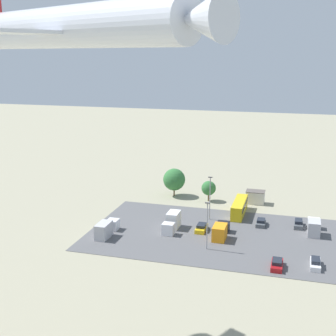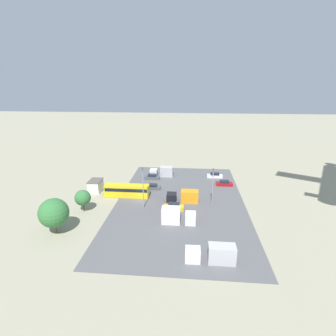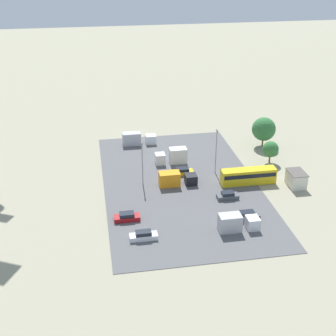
{
  "view_description": "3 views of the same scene",
  "coord_description": "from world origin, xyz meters",
  "px_view_note": "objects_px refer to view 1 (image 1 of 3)",
  "views": [
    {
      "loc": [
        -14.23,
        99.63,
        36.44
      ],
      "look_at": [
        5.13,
        31.61,
        19.01
      ],
      "focal_mm": 50.0,
      "sensor_mm": 36.0,
      "label": 1
    },
    {
      "loc": [
        59.69,
        12.39,
        28.5
      ],
      "look_at": [
        -5.18,
        6.66,
        7.15
      ],
      "focal_mm": 28.0,
      "sensor_mm": 36.0,
      "label": 2
    },
    {
      "loc": [
        -84.2,
        27.37,
        45.93
      ],
      "look_at": [
        -4.84,
        13.62,
        6.41
      ],
      "focal_mm": 50.0,
      "sensor_mm": 36.0,
      "label": 3
    }
  ],
  "objects_px": {
    "parked_truck_0": "(172,222)",
    "parked_truck_1": "(314,227)",
    "shed_building": "(255,197)",
    "parked_car_4": "(201,228)",
    "parked_car_1": "(298,224)",
    "parked_car_3": "(261,223)",
    "parked_car_0": "(315,263)",
    "parked_truck_3": "(106,229)",
    "airplane": "(76,27)",
    "bus": "(239,207)",
    "parked_car_2": "(277,264)",
    "parked_truck_2": "(221,231)"
  },
  "relations": [
    {
      "from": "parked_truck_0",
      "to": "parked_truck_1",
      "type": "distance_m",
      "value": 29.44
    },
    {
      "from": "shed_building",
      "to": "parked_car_4",
      "type": "relative_size",
      "value": 0.99
    },
    {
      "from": "parked_car_1",
      "to": "parked_car_3",
      "type": "xyz_separation_m",
      "value": [
        7.85,
        1.32,
        -0.06
      ]
    },
    {
      "from": "parked_car_1",
      "to": "parked_car_0",
      "type": "bearing_deg",
      "value": 99.11
    },
    {
      "from": "shed_building",
      "to": "parked_truck_3",
      "type": "xyz_separation_m",
      "value": [
        27.24,
        29.84,
        -0.12
      ]
    },
    {
      "from": "parked_car_4",
      "to": "parked_truck_0",
      "type": "relative_size",
      "value": 0.66
    },
    {
      "from": "parked_truck_3",
      "to": "airplane",
      "type": "bearing_deg",
      "value": -69.64
    },
    {
      "from": "shed_building",
      "to": "parked_truck_1",
      "type": "relative_size",
      "value": 0.64
    },
    {
      "from": "parked_car_0",
      "to": "parked_truck_3",
      "type": "bearing_deg",
      "value": -4.92
    },
    {
      "from": "parked_truck_0",
      "to": "parked_car_0",
      "type": "bearing_deg",
      "value": 160.26
    },
    {
      "from": "parked_truck_3",
      "to": "bus",
      "type": "bearing_deg",
      "value": 39.86
    },
    {
      "from": "parked_car_2",
      "to": "parked_truck_0",
      "type": "bearing_deg",
      "value": 150.71
    },
    {
      "from": "parked_car_0",
      "to": "parked_car_4",
      "type": "xyz_separation_m",
      "value": [
        22.71,
        -11.32,
        -0.02
      ]
    },
    {
      "from": "parked_car_2",
      "to": "airplane",
      "type": "distance_m",
      "value": 53.74
    },
    {
      "from": "parked_truck_1",
      "to": "parked_car_3",
      "type": "bearing_deg",
      "value": 171.28
    },
    {
      "from": "bus",
      "to": "airplane",
      "type": "distance_m",
      "value": 69.44
    },
    {
      "from": "parked_car_4",
      "to": "airplane",
      "type": "relative_size",
      "value": 0.13
    },
    {
      "from": "parked_truck_1",
      "to": "parked_car_2",
      "type": "bearing_deg",
      "value": -109.1
    },
    {
      "from": "parked_car_1",
      "to": "parked_truck_2",
      "type": "bearing_deg",
      "value": 34.35
    },
    {
      "from": "parked_car_3",
      "to": "airplane",
      "type": "xyz_separation_m",
      "value": [
        16.2,
        51.61,
        38.41
      ]
    },
    {
      "from": "parked_car_4",
      "to": "parked_truck_0",
      "type": "distance_m",
      "value": 6.3
    },
    {
      "from": "bus",
      "to": "parked_car_1",
      "type": "distance_m",
      "value": 14.17
    },
    {
      "from": "parked_car_2",
      "to": "airplane",
      "type": "xyz_separation_m",
      "value": [
        20.71,
        31.4,
        38.38
      ]
    },
    {
      "from": "shed_building",
      "to": "parked_truck_0",
      "type": "distance_m",
      "value": 27.55
    },
    {
      "from": "parked_truck_3",
      "to": "airplane",
      "type": "distance_m",
      "value": 54.61
    },
    {
      "from": "parked_car_0",
      "to": "parked_car_1",
      "type": "relative_size",
      "value": 1.04
    },
    {
      "from": "shed_building",
      "to": "bus",
      "type": "distance_m",
      "value": 9.78
    },
    {
      "from": "parked_car_4",
      "to": "airplane",
      "type": "distance_m",
      "value": 59.27
    },
    {
      "from": "airplane",
      "to": "parked_car_2",
      "type": "bearing_deg",
      "value": 173.42
    },
    {
      "from": "parked_car_0",
      "to": "parked_car_3",
      "type": "xyz_separation_m",
      "value": [
        10.95,
        -17.99,
        -0.05
      ]
    },
    {
      "from": "shed_building",
      "to": "parked_car_0",
      "type": "xyz_separation_m",
      "value": [
        -13.7,
        33.36,
        -0.89
      ]
    },
    {
      "from": "parked_truck_0",
      "to": "airplane",
      "type": "relative_size",
      "value": 0.2
    },
    {
      "from": "parked_car_0",
      "to": "parked_car_4",
      "type": "distance_m",
      "value": 25.38
    },
    {
      "from": "bus",
      "to": "parked_car_2",
      "type": "distance_m",
      "value": 28.06
    },
    {
      "from": "parked_car_2",
      "to": "parked_truck_3",
      "type": "bearing_deg",
      "value": 170.55
    },
    {
      "from": "parked_car_3",
      "to": "parked_car_4",
      "type": "distance_m",
      "value": 13.52
    },
    {
      "from": "parked_car_4",
      "to": "parked_car_0",
      "type": "bearing_deg",
      "value": 153.5
    },
    {
      "from": "bus",
      "to": "parked_car_2",
      "type": "bearing_deg",
      "value": 110.88
    },
    {
      "from": "parked_truck_1",
      "to": "parked_truck_3",
      "type": "bearing_deg",
      "value": -162.63
    },
    {
      "from": "parked_truck_3",
      "to": "parked_car_1",
      "type": "bearing_deg",
      "value": 22.65
    },
    {
      "from": "shed_building",
      "to": "parked_car_1",
      "type": "relative_size",
      "value": 1.01
    },
    {
      "from": "parked_truck_1",
      "to": "airplane",
      "type": "distance_m",
      "value": 68.13
    },
    {
      "from": "bus",
      "to": "parked_truck_3",
      "type": "distance_m",
      "value": 31.92
    },
    {
      "from": "parked_car_1",
      "to": "parked_truck_3",
      "type": "height_order",
      "value": "parked_truck_3"
    },
    {
      "from": "parked_car_1",
      "to": "bus",
      "type": "bearing_deg",
      "value": -19.26
    },
    {
      "from": "parked_car_3",
      "to": "parked_truck_0",
      "type": "relative_size",
      "value": 0.59
    },
    {
      "from": "parked_car_2",
      "to": "parked_truck_1",
      "type": "bearing_deg",
      "value": 70.9
    },
    {
      "from": "parked_car_1",
      "to": "parked_car_3",
      "type": "relative_size",
      "value": 1.09
    },
    {
      "from": "parked_car_4",
      "to": "airplane",
      "type": "xyz_separation_m",
      "value": [
        4.44,
        44.94,
        38.38
      ]
    },
    {
      "from": "parked_car_4",
      "to": "parked_truck_1",
      "type": "bearing_deg",
      "value": -167.58
    }
  ]
}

